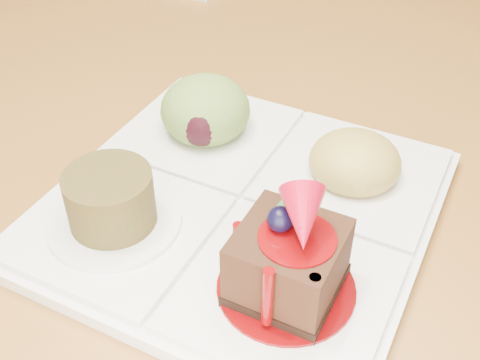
# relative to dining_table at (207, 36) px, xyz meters

# --- Properties ---
(ground) EXTENTS (6.00, 6.00, 0.00)m
(ground) POSITION_rel_dining_table_xyz_m (0.00, 0.00, -0.68)
(ground) COLOR #582C19
(dining_table) EXTENTS (1.00, 1.80, 0.75)m
(dining_table) POSITION_rel_dining_table_xyz_m (0.00, 0.00, 0.00)
(dining_table) COLOR #925C25
(dining_table) RESTS_ON ground
(sampler_plate) EXTENTS (0.37, 0.37, 0.11)m
(sampler_plate) POSITION_rel_dining_table_xyz_m (0.09, -0.44, 0.09)
(sampler_plate) COLOR white
(sampler_plate) RESTS_ON dining_table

